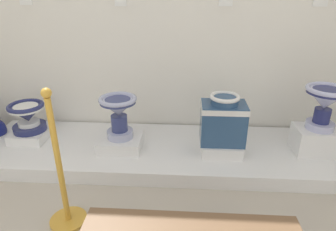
{
  "coord_description": "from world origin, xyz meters",
  "views": [
    {
      "loc": [
        2.19,
        -0.05,
        1.55
      ],
      "look_at": [
        2.04,
        2.44,
        0.45
      ],
      "focal_mm": 31.41,
      "sensor_mm": 36.0,
      "label": 1
    }
  ],
  "objects_px": {
    "plinth_block_rightmost": "(121,142)",
    "antique_toilet_rightmost": "(118,111)",
    "plinth_block_leftmost": "(221,146)",
    "antique_toilet_squat_floral": "(325,101)",
    "plinth_block_broad_patterned": "(31,134)",
    "stanchion_post_near_left": "(63,187)",
    "antique_toilet_broad_patterned": "(27,115)",
    "antique_toilet_leftmost": "(223,119)",
    "plinth_block_squat_floral": "(316,140)"
  },
  "relations": [
    {
      "from": "antique_toilet_rightmost",
      "to": "plinth_block_squat_floral",
      "type": "height_order",
      "value": "antique_toilet_rightmost"
    },
    {
      "from": "plinth_block_leftmost",
      "to": "stanchion_post_near_left",
      "type": "distance_m",
      "value": 1.43
    },
    {
      "from": "antique_toilet_leftmost",
      "to": "antique_toilet_squat_floral",
      "type": "height_order",
      "value": "antique_toilet_squat_floral"
    },
    {
      "from": "plinth_block_rightmost",
      "to": "antique_toilet_rightmost",
      "type": "distance_m",
      "value": 0.33
    },
    {
      "from": "plinth_block_squat_floral",
      "to": "antique_toilet_rightmost",
      "type": "bearing_deg",
      "value": -178.74
    },
    {
      "from": "plinth_block_rightmost",
      "to": "antique_toilet_rightmost",
      "type": "relative_size",
      "value": 0.99
    },
    {
      "from": "plinth_block_rightmost",
      "to": "plinth_block_squat_floral",
      "type": "height_order",
      "value": "plinth_block_squat_floral"
    },
    {
      "from": "plinth_block_broad_patterned",
      "to": "antique_toilet_squat_floral",
      "type": "xyz_separation_m",
      "value": [
        2.76,
        -0.08,
        0.46
      ]
    },
    {
      "from": "plinth_block_leftmost",
      "to": "stanchion_post_near_left",
      "type": "bearing_deg",
      "value": -144.39
    },
    {
      "from": "plinth_block_rightmost",
      "to": "plinth_block_squat_floral",
      "type": "distance_m",
      "value": 1.82
    },
    {
      "from": "plinth_block_leftmost",
      "to": "antique_toilet_squat_floral",
      "type": "relative_size",
      "value": 0.93
    },
    {
      "from": "antique_toilet_rightmost",
      "to": "plinth_block_leftmost",
      "type": "relative_size",
      "value": 1.1
    },
    {
      "from": "plinth_block_broad_patterned",
      "to": "antique_toilet_leftmost",
      "type": "xyz_separation_m",
      "value": [
        1.89,
        -0.14,
        0.29
      ]
    },
    {
      "from": "plinth_block_rightmost",
      "to": "plinth_block_squat_floral",
      "type": "relative_size",
      "value": 0.99
    },
    {
      "from": "plinth_block_leftmost",
      "to": "antique_toilet_rightmost",
      "type": "bearing_deg",
      "value": 179.18
    },
    {
      "from": "antique_toilet_broad_patterned",
      "to": "plinth_block_leftmost",
      "type": "height_order",
      "value": "antique_toilet_broad_patterned"
    },
    {
      "from": "antique_toilet_leftmost",
      "to": "antique_toilet_squat_floral",
      "type": "xyz_separation_m",
      "value": [
        0.87,
        0.05,
        0.17
      ]
    },
    {
      "from": "plinth_block_broad_patterned",
      "to": "antique_toilet_broad_patterned",
      "type": "relative_size",
      "value": 1.06
    },
    {
      "from": "plinth_block_squat_floral",
      "to": "stanchion_post_near_left",
      "type": "distance_m",
      "value": 2.22
    },
    {
      "from": "antique_toilet_leftmost",
      "to": "stanchion_post_near_left",
      "type": "bearing_deg",
      "value": -144.39
    },
    {
      "from": "antique_toilet_broad_patterned",
      "to": "antique_toilet_squat_floral",
      "type": "height_order",
      "value": "antique_toilet_squat_floral"
    },
    {
      "from": "plinth_block_broad_patterned",
      "to": "antique_toilet_squat_floral",
      "type": "height_order",
      "value": "antique_toilet_squat_floral"
    },
    {
      "from": "plinth_block_broad_patterned",
      "to": "plinth_block_rightmost",
      "type": "relative_size",
      "value": 0.92
    },
    {
      "from": "antique_toilet_broad_patterned",
      "to": "antique_toilet_rightmost",
      "type": "height_order",
      "value": "antique_toilet_rightmost"
    },
    {
      "from": "antique_toilet_rightmost",
      "to": "antique_toilet_leftmost",
      "type": "relative_size",
      "value": 0.88
    },
    {
      "from": "antique_toilet_broad_patterned",
      "to": "antique_toilet_squat_floral",
      "type": "bearing_deg",
      "value": -1.72
    },
    {
      "from": "antique_toilet_broad_patterned",
      "to": "antique_toilet_rightmost",
      "type": "relative_size",
      "value": 0.85
    },
    {
      "from": "plinth_block_broad_patterned",
      "to": "plinth_block_leftmost",
      "type": "height_order",
      "value": "plinth_block_leftmost"
    },
    {
      "from": "antique_toilet_broad_patterned",
      "to": "plinth_block_leftmost",
      "type": "xyz_separation_m",
      "value": [
        1.89,
        -0.14,
        -0.21
      ]
    },
    {
      "from": "antique_toilet_rightmost",
      "to": "antique_toilet_leftmost",
      "type": "height_order",
      "value": "antique_toilet_leftmost"
    },
    {
      "from": "plinth_block_squat_floral",
      "to": "antique_toilet_leftmost",
      "type": "bearing_deg",
      "value": -176.49
    },
    {
      "from": "antique_toilet_leftmost",
      "to": "plinth_block_squat_floral",
      "type": "height_order",
      "value": "antique_toilet_leftmost"
    },
    {
      "from": "plinth_block_rightmost",
      "to": "plinth_block_leftmost",
      "type": "xyz_separation_m",
      "value": [
        0.95,
        -0.01,
        -0.0
      ]
    },
    {
      "from": "plinth_block_leftmost",
      "to": "antique_toilet_squat_floral",
      "type": "height_order",
      "value": "antique_toilet_squat_floral"
    },
    {
      "from": "antique_toilet_rightmost",
      "to": "plinth_block_squat_floral",
      "type": "distance_m",
      "value": 1.84
    },
    {
      "from": "stanchion_post_near_left",
      "to": "antique_toilet_rightmost",
      "type": "bearing_deg",
      "value": 75.83
    },
    {
      "from": "plinth_block_broad_patterned",
      "to": "antique_toilet_rightmost",
      "type": "height_order",
      "value": "antique_toilet_rightmost"
    },
    {
      "from": "plinth_block_broad_patterned",
      "to": "stanchion_post_near_left",
      "type": "xyz_separation_m",
      "value": [
        0.73,
        -0.97,
        0.12
      ]
    },
    {
      "from": "antique_toilet_broad_patterned",
      "to": "plinth_block_rightmost",
      "type": "xyz_separation_m",
      "value": [
        0.94,
        -0.12,
        -0.21
      ]
    },
    {
      "from": "antique_toilet_leftmost",
      "to": "antique_toilet_squat_floral",
      "type": "relative_size",
      "value": 1.16
    },
    {
      "from": "plinth_block_squat_floral",
      "to": "antique_toilet_broad_patterned",
      "type": "bearing_deg",
      "value": 178.28
    },
    {
      "from": "antique_toilet_broad_patterned",
      "to": "antique_toilet_squat_floral",
      "type": "relative_size",
      "value": 0.87
    },
    {
      "from": "plinth_block_rightmost",
      "to": "antique_toilet_rightmost",
      "type": "xyz_separation_m",
      "value": [
        0.0,
        0.0,
        0.33
      ]
    },
    {
      "from": "plinth_block_leftmost",
      "to": "antique_toilet_squat_floral",
      "type": "bearing_deg",
      "value": 3.51
    },
    {
      "from": "antique_toilet_rightmost",
      "to": "antique_toilet_squat_floral",
      "type": "xyz_separation_m",
      "value": [
        1.82,
        0.04,
        0.12
      ]
    },
    {
      "from": "plinth_block_leftmost",
      "to": "antique_toilet_broad_patterned",
      "type": "bearing_deg",
      "value": 175.86
    },
    {
      "from": "antique_toilet_broad_patterned",
      "to": "antique_toilet_leftmost",
      "type": "xyz_separation_m",
      "value": [
        1.89,
        -0.14,
        0.07
      ]
    },
    {
      "from": "plinth_block_rightmost",
      "to": "antique_toilet_leftmost",
      "type": "distance_m",
      "value": 0.99
    },
    {
      "from": "antique_toilet_leftmost",
      "to": "stanchion_post_near_left",
      "type": "height_order",
      "value": "stanchion_post_near_left"
    },
    {
      "from": "plinth_block_rightmost",
      "to": "antique_toilet_squat_floral",
      "type": "relative_size",
      "value": 1.01
    }
  ]
}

